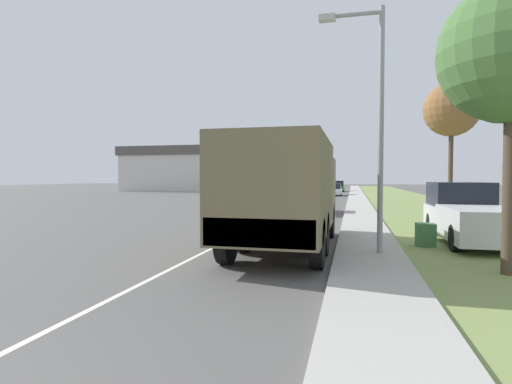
% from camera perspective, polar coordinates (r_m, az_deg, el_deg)
% --- Properties ---
extents(ground_plane, '(180.00, 180.00, 0.00)m').
position_cam_1_polar(ground_plane, '(41.42, 8.04, -0.86)').
color(ground_plane, '#565451').
extents(lane_centre_stripe, '(0.12, 120.00, 0.00)m').
position_cam_1_polar(lane_centre_stripe, '(41.42, 8.04, -0.86)').
color(lane_centre_stripe, silver).
rests_on(lane_centre_stripe, ground).
extents(sidewalk_right, '(1.80, 120.00, 0.12)m').
position_cam_1_polar(sidewalk_right, '(41.22, 14.28, -0.84)').
color(sidewalk_right, '#ADAAA3').
rests_on(sidewalk_right, ground).
extents(grass_strip_right, '(7.00, 120.00, 0.02)m').
position_cam_1_polar(grass_strip_right, '(41.50, 20.37, -0.95)').
color(grass_strip_right, olive).
rests_on(grass_strip_right, ground).
extents(military_truck, '(2.50, 7.47, 3.12)m').
position_cam_1_polar(military_truck, '(11.62, 4.36, 0.36)').
color(military_truck, '#606647').
rests_on(military_truck, ground).
extents(car_nearest_ahead, '(1.73, 4.56, 1.52)m').
position_cam_1_polar(car_nearest_ahead, '(23.99, 7.60, -1.33)').
color(car_nearest_ahead, maroon).
rests_on(car_nearest_ahead, ground).
extents(car_second_ahead, '(1.94, 4.73, 1.51)m').
position_cam_1_polar(car_second_ahead, '(36.92, 5.07, -0.14)').
color(car_second_ahead, silver).
rests_on(car_second_ahead, ground).
extents(car_third_ahead, '(1.85, 4.73, 1.41)m').
position_cam_1_polar(car_third_ahead, '(47.83, 11.02, 0.28)').
color(car_third_ahead, silver).
rests_on(car_third_ahead, ground).
extents(car_fourth_ahead, '(1.87, 3.97, 1.63)m').
position_cam_1_polar(car_fourth_ahead, '(61.49, 11.63, 0.74)').
color(car_fourth_ahead, '#336B3D').
rests_on(car_fourth_ahead, ground).
extents(car_farthest_ahead, '(1.89, 4.23, 1.67)m').
position_cam_1_polar(car_farthest_ahead, '(75.34, 9.30, 1.01)').
color(car_farthest_ahead, tan).
rests_on(car_farthest_ahead, ground).
extents(pickup_truck, '(2.00, 5.45, 1.91)m').
position_cam_1_polar(pickup_truck, '(14.84, 28.11, -2.82)').
color(pickup_truck, silver).
rests_on(pickup_truck, grass_strip_right).
extents(lamp_post, '(1.69, 0.24, 6.40)m').
position_cam_1_polar(lamp_post, '(11.07, 16.27, 11.74)').
color(lamp_post, gray).
rests_on(lamp_post, sidewalk_right).
extents(tree_mid_right, '(3.39, 3.39, 8.06)m').
position_cam_1_polar(tree_mid_right, '(28.25, 26.15, 10.49)').
color(tree_mid_right, '#4C3D2D').
rests_on(tree_mid_right, grass_strip_right).
extents(utility_box, '(0.55, 0.45, 0.70)m').
position_cam_1_polar(utility_box, '(13.16, 23.05, -5.65)').
color(utility_box, '#3D7042').
rests_on(utility_box, grass_strip_right).
extents(building_distant, '(19.03, 10.03, 6.90)m').
position_cam_1_polar(building_distant, '(64.86, -9.96, 3.26)').
color(building_distant, beige).
rests_on(building_distant, ground).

